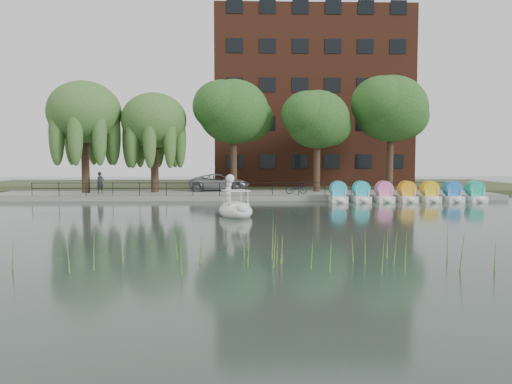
{
  "coord_description": "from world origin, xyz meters",
  "views": [
    {
      "loc": [
        -0.29,
        -24.33,
        3.28
      ],
      "look_at": [
        0.5,
        4.0,
        1.3
      ],
      "focal_mm": 35.0,
      "sensor_mm": 36.0,
      "label": 1
    }
  ],
  "objects_px": {
    "minivan": "(219,181)",
    "bicycle": "(296,187)",
    "swan_boat": "(235,207)",
    "pedestrian": "(100,181)"
  },
  "relations": [
    {
      "from": "pedestrian",
      "to": "swan_boat",
      "type": "distance_m",
      "value": 16.54
    },
    {
      "from": "swan_boat",
      "to": "bicycle",
      "type": "bearing_deg",
      "value": 47.81
    },
    {
      "from": "pedestrian",
      "to": "swan_boat",
      "type": "xyz_separation_m",
      "value": [
        10.92,
        -12.39,
        -0.88
      ]
    },
    {
      "from": "pedestrian",
      "to": "swan_boat",
      "type": "relative_size",
      "value": 0.63
    },
    {
      "from": "minivan",
      "to": "bicycle",
      "type": "relative_size",
      "value": 3.49
    },
    {
      "from": "bicycle",
      "to": "swan_boat",
      "type": "relative_size",
      "value": 0.55
    },
    {
      "from": "minivan",
      "to": "swan_boat",
      "type": "xyz_separation_m",
      "value": [
        1.56,
        -15.22,
        -0.73
      ]
    },
    {
      "from": "pedestrian",
      "to": "minivan",
      "type": "bearing_deg",
      "value": -30.2
    },
    {
      "from": "bicycle",
      "to": "swan_boat",
      "type": "height_order",
      "value": "swan_boat"
    },
    {
      "from": "minivan",
      "to": "bicycle",
      "type": "height_order",
      "value": "minivan"
    }
  ]
}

